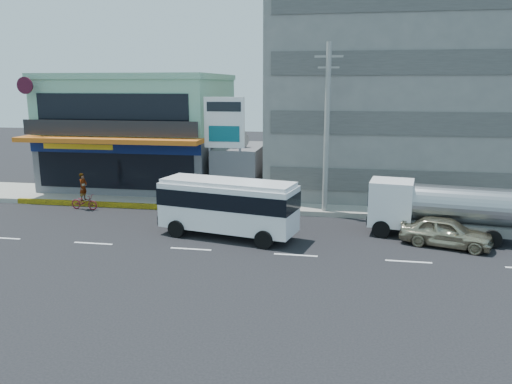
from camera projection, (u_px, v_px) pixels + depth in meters
ground at (191, 249)px, 23.71m from camera, size 120.00×120.00×0.00m
sidewalk at (310, 204)px, 31.98m from camera, size 70.00×5.00×0.30m
shop_building at (143, 134)px, 37.64m from camera, size 12.40×11.70×8.00m
concrete_building at (389, 94)px, 34.99m from camera, size 16.00×12.00×14.00m
gap_structure at (241, 171)px, 34.90m from camera, size 3.00×6.00×3.50m
satellite_dish at (238, 146)px, 33.55m from camera, size 1.50×1.50×0.15m
billboard at (224, 129)px, 31.61m from camera, size 2.60×0.18×6.90m
utility_pole_near at (327, 129)px, 28.74m from camera, size 1.60×0.30×10.00m
minibus at (228, 203)px, 25.29m from camera, size 7.35×3.70×2.94m
sedan at (446, 232)px, 23.99m from camera, size 4.56×2.90×1.44m
tanker_truck at (435, 208)px, 25.33m from camera, size 7.36×3.23×2.81m
motorcycle_rider at (84, 198)px, 31.10m from camera, size 1.84×0.78×2.30m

